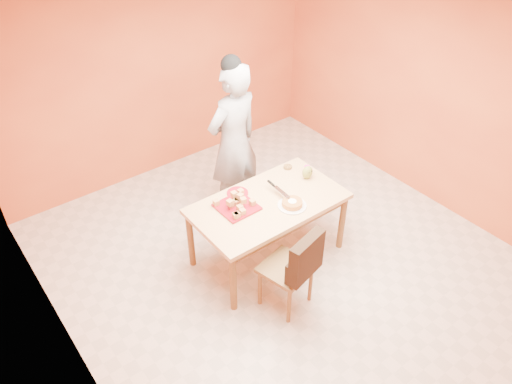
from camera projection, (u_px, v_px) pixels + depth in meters
floor at (283, 261)px, 5.54m from camera, size 5.00×5.00×0.00m
ceiling at (294, 16)px, 3.91m from camera, size 5.00×5.00×0.00m
wall_back at (160, 74)px, 6.31m from camera, size 4.50×0.00×4.50m
wall_left at (53, 263)px, 3.63m from camera, size 0.00×5.00×5.00m
wall_right at (434, 95)px, 5.82m from camera, size 0.00×5.00×5.00m
dining_table at (268, 209)px, 5.22m from camera, size 1.60×0.90×0.76m
dining_chair at (288, 267)px, 4.77m from camera, size 0.54×0.61×0.97m
pastry_pile at (237, 202)px, 5.04m from camera, size 0.34×0.34×0.11m
person at (234, 143)px, 5.69m from camera, size 0.76×0.54×1.94m
pastry_platter at (237, 207)px, 5.08m from camera, size 0.38×0.38×0.02m
red_dinner_plate at (237, 193)px, 5.27m from camera, size 0.29×0.29×0.01m
white_cake_plate at (292, 205)px, 5.11m from camera, size 0.30×0.30×0.01m
sponge_cake at (292, 203)px, 5.09m from camera, size 0.22×0.22×0.05m
cake_server at (282, 192)px, 5.19m from camera, size 0.06×0.25×0.01m
egg_ornament at (307, 172)px, 5.46m from camera, size 0.14×0.12×0.15m
magenta_glass at (307, 170)px, 5.56m from camera, size 0.07×0.07×0.09m
checker_tin at (288, 167)px, 5.65m from camera, size 0.12×0.12×0.03m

